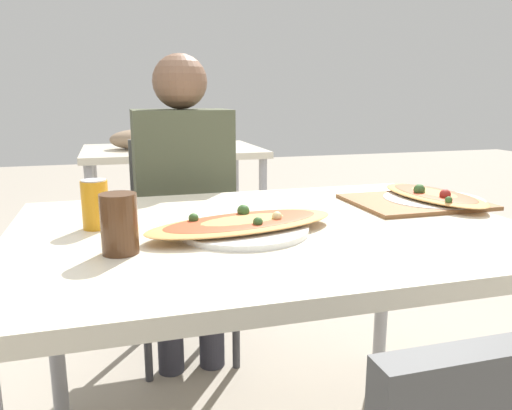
{
  "coord_description": "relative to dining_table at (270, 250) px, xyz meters",
  "views": [
    {
      "loc": [
        -0.38,
        -1.19,
        1.06
      ],
      "look_at": [
        -0.04,
        -0.01,
        0.79
      ],
      "focal_mm": 35.0,
      "sensor_mm": 36.0,
      "label": 1
    }
  ],
  "objects": [
    {
      "name": "dining_table",
      "position": [
        0.0,
        0.0,
        0.0
      ],
      "size": [
        1.3,
        0.94,
        0.73
      ],
      "color": "beige",
      "rests_on": "ground_plane"
    },
    {
      "name": "person_seated",
      "position": [
        -0.13,
        0.69,
        0.05
      ],
      "size": [
        0.36,
        0.27,
        1.21
      ],
      "rotation": [
        0.0,
        0.0,
        3.14
      ],
      "color": "#2D2D38",
      "rests_on": "ground_plane"
    },
    {
      "name": "pizza_second",
      "position": [
        0.58,
        0.13,
        0.08
      ],
      "size": [
        0.31,
        0.43,
        0.06
      ],
      "color": "white",
      "rests_on": "dining_table"
    },
    {
      "name": "chair_far_seated",
      "position": [
        -0.13,
        0.8,
        -0.15
      ],
      "size": [
        0.4,
        0.4,
        0.88
      ],
      "rotation": [
        0.0,
        0.0,
        3.14
      ],
      "color": "#4C4C4C",
      "rests_on": "ground_plane"
    },
    {
      "name": "serving_tray",
      "position": [
        0.51,
        0.13,
        0.07
      ],
      "size": [
        0.39,
        0.31,
        0.01
      ],
      "color": "brown",
      "rests_on": "dining_table"
    },
    {
      "name": "soda_can",
      "position": [
        -0.43,
        0.1,
        0.13
      ],
      "size": [
        0.07,
        0.07,
        0.12
      ],
      "color": "orange",
      "rests_on": "dining_table"
    },
    {
      "name": "background_table",
      "position": [
        -0.05,
        2.01,
        0.01
      ],
      "size": [
        1.1,
        0.8,
        0.85
      ],
      "color": "beige",
      "rests_on": "ground_plane"
    },
    {
      "name": "pizza_main",
      "position": [
        -0.08,
        -0.04,
        0.08
      ],
      "size": [
        0.53,
        0.32,
        0.06
      ],
      "color": "white",
      "rests_on": "dining_table"
    },
    {
      "name": "drink_glass",
      "position": [
        -0.38,
        -0.13,
        0.13
      ],
      "size": [
        0.08,
        0.08,
        0.13
      ],
      "color": "#4C2D19",
      "rests_on": "dining_table"
    }
  ]
}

